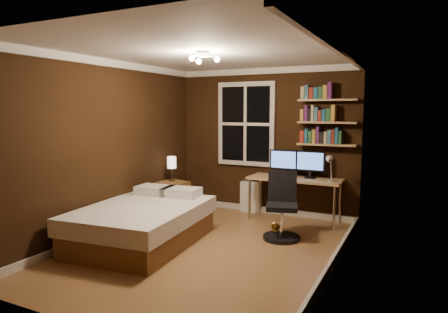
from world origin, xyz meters
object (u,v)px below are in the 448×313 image
at_px(desk, 295,182).
at_px(monitor_left, 284,163).
at_px(nightstand, 172,198).
at_px(monitor_right, 310,165).
at_px(desk_lamp, 330,168).
at_px(office_chair, 282,214).
at_px(bed, 143,223).
at_px(bedside_lamp, 172,169).
at_px(radiator, 251,197).

relative_size(desk, monitor_left, 3.19).
xyz_separation_m(nightstand, monitor_right, (2.22, 0.64, 0.64)).
distance_m(desk, monitor_right, 0.37).
xyz_separation_m(desk_lamp, office_chair, (-0.49, -0.77, -0.58)).
bearing_deg(nightstand, monitor_right, 31.26).
distance_m(bed, monitor_left, 2.51).
xyz_separation_m(bed, bedside_lamp, (-0.48, 1.42, 0.51)).
xyz_separation_m(bedside_lamp, desk, (1.99, 0.56, -0.15)).
xyz_separation_m(monitor_left, monitor_right, (0.44, 0.00, 0.00)).
bearing_deg(desk, office_chair, -83.94).
xyz_separation_m(monitor_right, office_chair, (-0.13, -1.03, -0.58)).
relative_size(bedside_lamp, desk_lamp, 0.99).
relative_size(bed, desk, 1.36).
bearing_deg(radiator, monitor_left, -10.96).
height_order(monitor_right, office_chair, monitor_right).
bearing_deg(monitor_left, monitor_right, 0.00).
distance_m(bedside_lamp, desk, 2.07).
bearing_deg(bed, bedside_lamp, 103.27).
relative_size(bed, nightstand, 3.54).
xyz_separation_m(bed, desk_lamp, (2.11, 1.80, 0.65)).
bearing_deg(bedside_lamp, monitor_right, 16.04).
xyz_separation_m(nightstand, radiator, (1.15, 0.76, -0.02)).
relative_size(desk, monitor_right, 3.19).
bearing_deg(bedside_lamp, radiator, 33.54).
bearing_deg(bed, monitor_left, 52.38).
bearing_deg(monitor_left, nightstand, -160.23).
relative_size(desk_lamp, office_chair, 0.47).
xyz_separation_m(nightstand, bedside_lamp, (0.00, 0.00, 0.50)).
height_order(bed, bedside_lamp, bedside_lamp).
xyz_separation_m(monitor_right, desk_lamp, (0.37, -0.26, 0.00)).
distance_m(nightstand, monitor_left, 1.99).
distance_m(nightstand, bedside_lamp, 0.50).
relative_size(nightstand, monitor_left, 1.23).
relative_size(desk, desk_lamp, 3.38).
xyz_separation_m(bed, monitor_right, (1.74, 2.05, 0.65)).
relative_size(radiator, office_chair, 0.58).
bearing_deg(desk, monitor_right, 18.13).
height_order(nightstand, office_chair, office_chair).
bearing_deg(bed, nightstand, 103.27).
bearing_deg(nightstand, desk_lamp, 23.62).
relative_size(monitor_right, desk_lamp, 1.06).
bearing_deg(bed, monitor_right, 44.37).
bearing_deg(bedside_lamp, desk, 15.80).
height_order(desk, monitor_right, monitor_right).
distance_m(bedside_lamp, office_chair, 2.17).
bearing_deg(monitor_right, office_chair, -96.98).
distance_m(nightstand, radiator, 1.37).
bearing_deg(monitor_left, office_chair, -72.84).
bearing_deg(monitor_right, desk_lamp, -34.89).
height_order(nightstand, radiator, nightstand).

